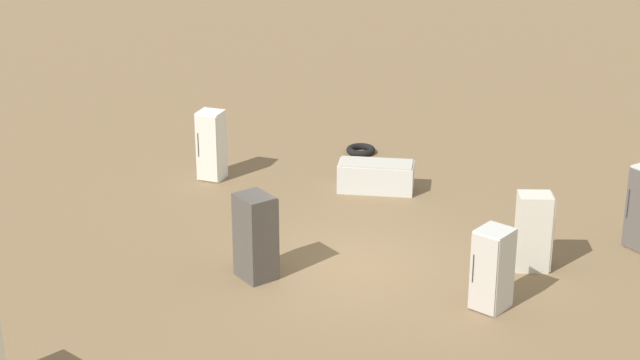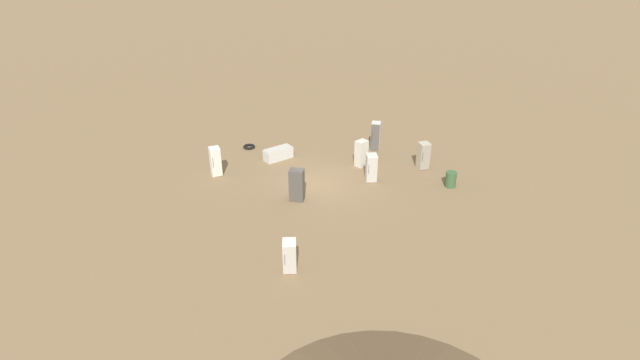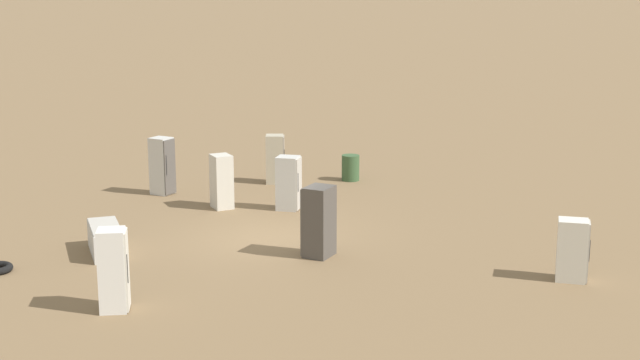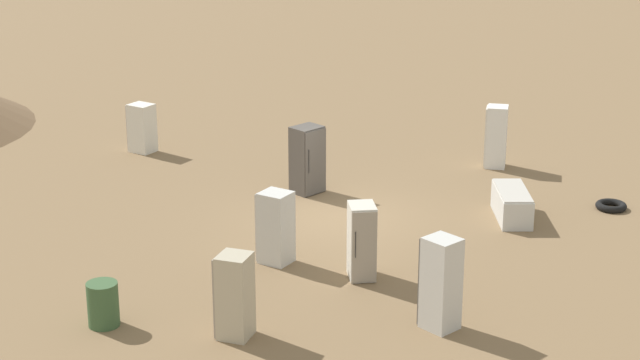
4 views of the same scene
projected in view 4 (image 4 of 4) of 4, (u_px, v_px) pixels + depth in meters
The scene contains 11 objects.
ground_plane at pixel (337, 217), 27.26m from camera, with size 1000.00×1000.00×0.00m, color brown.
discarded_fridge_0 at pixel (512, 204), 27.04m from camera, with size 1.67×2.00×0.76m.
discarded_fridge_1 at pixel (496, 137), 30.94m from camera, with size 0.79×0.78×1.82m.
discarded_fridge_2 at pixel (307, 160), 28.78m from camera, with size 0.82×0.90×1.85m.
discarded_fridge_3 at pixel (142, 128), 32.42m from camera, with size 0.75×0.59×1.49m.
discarded_fridge_4 at pixel (440, 283), 20.98m from camera, with size 0.80×0.73×1.91m.
discarded_fridge_5 at pixel (234, 296), 20.66m from camera, with size 0.77×0.76×1.72m.
discarded_fridge_6 at pixel (275, 227), 24.20m from camera, with size 0.73×0.64×1.68m.
discarded_fridge_7 at pixel (362, 242), 23.37m from camera, with size 0.90×0.92×1.70m.
scrap_tire at pixel (611, 206), 27.77m from camera, with size 0.80×0.80×0.18m.
rusty_barrel at pixel (103, 304), 21.23m from camera, with size 0.63×0.63×0.92m.
Camera 4 is at (13.60, -21.63, 9.56)m, focal length 60.00 mm.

